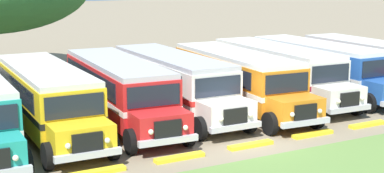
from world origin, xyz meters
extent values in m
plane|color=#84755B|center=(0.00, 0.00, 0.00)|extent=(220.00, 220.00, 0.00)
cube|color=black|center=(-8.32, 5.46, 2.05)|extent=(0.32, 8.00, 0.80)
sphere|color=#EAE5C6|center=(-9.12, -0.90, 1.05)|extent=(0.20, 0.20, 0.20)
cylinder|color=black|center=(-8.58, -0.03, 0.50)|extent=(0.31, 1.01, 1.00)
cube|color=yellow|center=(-6.43, 5.60, 1.55)|extent=(2.74, 9.26, 2.10)
cube|color=black|center=(-6.43, 5.60, 1.38)|extent=(2.77, 9.28, 0.24)
cube|color=black|center=(-5.15, 5.87, 2.05)|extent=(0.25, 8.00, 0.80)
cube|color=black|center=(-7.69, 5.94, 2.05)|extent=(0.25, 8.00, 0.80)
cube|color=beige|center=(-6.43, 5.60, 2.71)|extent=(2.66, 9.16, 0.22)
cube|color=yellow|center=(-6.56, 0.31, 1.02)|extent=(2.24, 1.46, 1.05)
cube|color=black|center=(-6.58, -0.43, 1.05)|extent=(1.10, 0.13, 0.70)
cube|color=#B7B7BC|center=(-6.59, -0.47, 0.62)|extent=(2.40, 0.26, 0.24)
cube|color=black|center=(-6.55, 0.98, 2.05)|extent=(2.20, 0.12, 0.84)
cube|color=black|center=(-6.31, 10.22, 1.45)|extent=(0.90, 0.08, 1.30)
sphere|color=#EAE5C6|center=(-5.89, -0.50, 1.05)|extent=(0.20, 0.20, 0.20)
sphere|color=#EAE5C6|center=(-7.29, -0.46, 1.05)|extent=(0.20, 0.20, 0.20)
cylinder|color=black|center=(-5.36, 0.38, 0.50)|extent=(0.31, 1.01, 1.00)
cylinder|color=black|center=(-7.76, 0.44, 0.50)|extent=(0.31, 1.01, 1.00)
cylinder|color=black|center=(-5.15, 8.57, 0.50)|extent=(0.31, 1.01, 1.00)
cylinder|color=black|center=(-7.55, 8.64, 0.50)|extent=(0.31, 1.01, 1.00)
cube|color=red|center=(-2.99, 5.77, 1.55)|extent=(3.11, 9.35, 2.10)
cube|color=white|center=(-2.99, 5.77, 1.38)|extent=(3.14, 9.37, 0.24)
cube|color=black|center=(-1.71, 5.98, 2.05)|extent=(0.57, 7.98, 0.80)
cube|color=black|center=(-4.24, 6.15, 2.05)|extent=(0.57, 7.98, 0.80)
cube|color=#B2B2B7|center=(-2.99, 5.77, 2.71)|extent=(3.02, 9.24, 0.22)
cube|color=red|center=(-3.35, 0.48, 1.02)|extent=(2.29, 1.54, 1.05)
cube|color=black|center=(-3.40, -0.26, 1.05)|extent=(1.10, 0.17, 0.70)
cube|color=#B7B7BC|center=(-3.40, -0.30, 0.62)|extent=(2.41, 0.36, 0.24)
cube|color=black|center=(-3.30, 1.15, 2.05)|extent=(2.20, 0.21, 0.84)
cube|color=white|center=(-2.69, 10.38, 1.45)|extent=(0.90, 0.12, 1.30)
sphere|color=#EAE5C6|center=(-2.70, -0.36, 1.05)|extent=(0.20, 0.20, 0.20)
sphere|color=#EAE5C6|center=(-4.10, -0.26, 1.05)|extent=(0.20, 0.20, 0.20)
cylinder|color=black|center=(-2.14, 0.50, 0.50)|extent=(0.35, 1.02, 1.00)
cylinder|color=black|center=(-4.54, 0.66, 0.50)|extent=(0.35, 1.02, 1.00)
cylinder|color=black|center=(-1.60, 8.68, 0.50)|extent=(0.35, 1.02, 1.00)
cylinder|color=black|center=(-3.99, 8.84, 0.50)|extent=(0.35, 1.02, 1.00)
cube|color=silver|center=(0.00, 6.15, 1.55)|extent=(2.71, 9.26, 2.10)
cube|color=red|center=(0.00, 6.15, 1.38)|extent=(2.74, 9.28, 0.24)
cube|color=black|center=(1.28, 6.42, 2.05)|extent=(0.23, 8.00, 0.80)
cube|color=black|center=(-1.26, 6.48, 2.05)|extent=(0.23, 8.00, 0.80)
cube|color=#B2B2B7|center=(0.00, 6.15, 2.71)|extent=(2.63, 9.15, 0.22)
cube|color=silver|center=(-0.12, 0.85, 1.02)|extent=(2.23, 1.45, 1.05)
cube|color=black|center=(-0.14, 0.11, 1.05)|extent=(1.10, 0.13, 0.70)
cube|color=#B7B7BC|center=(-0.14, 0.07, 0.62)|extent=(2.40, 0.26, 0.24)
cube|color=black|center=(-0.11, 1.52, 2.05)|extent=(2.20, 0.11, 0.84)
cube|color=red|center=(0.11, 10.77, 1.45)|extent=(0.90, 0.08, 1.30)
sphere|color=#EAE5C6|center=(0.56, 0.04, 1.05)|extent=(0.20, 0.20, 0.20)
sphere|color=#EAE5C6|center=(-0.84, 0.08, 1.05)|extent=(0.20, 0.20, 0.20)
cylinder|color=black|center=(1.08, 0.92, 0.50)|extent=(0.30, 1.01, 1.00)
cylinder|color=black|center=(-1.32, 0.98, 0.50)|extent=(0.30, 1.01, 1.00)
cylinder|color=black|center=(1.27, 9.12, 0.50)|extent=(0.30, 1.01, 1.00)
cylinder|color=black|center=(-1.13, 9.18, 0.50)|extent=(0.30, 1.01, 1.00)
cube|color=orange|center=(3.21, 5.30, 1.55)|extent=(3.10, 9.35, 2.10)
cube|color=white|center=(3.21, 5.30, 1.38)|extent=(3.13, 9.37, 0.24)
cube|color=black|center=(4.50, 5.51, 2.05)|extent=(0.57, 7.99, 0.80)
cube|color=black|center=(1.96, 5.68, 2.05)|extent=(0.57, 7.99, 0.80)
cube|color=silver|center=(3.21, 5.30, 2.71)|extent=(3.02, 9.24, 0.22)
cube|color=orange|center=(2.86, 0.01, 1.02)|extent=(2.29, 1.54, 1.05)
cube|color=black|center=(2.81, -0.73, 1.05)|extent=(1.10, 0.17, 0.70)
cube|color=#B7B7BC|center=(2.81, -0.77, 0.62)|extent=(2.41, 0.36, 0.24)
cube|color=black|center=(2.90, 0.68, 2.05)|extent=(2.20, 0.21, 0.84)
cube|color=white|center=(3.52, 9.91, 1.45)|extent=(0.90, 0.12, 1.30)
sphere|color=#EAE5C6|center=(3.51, -0.82, 1.05)|extent=(0.20, 0.20, 0.20)
sphere|color=#EAE5C6|center=(2.11, -0.73, 1.05)|extent=(0.20, 0.20, 0.20)
cylinder|color=black|center=(4.06, 0.03, 0.50)|extent=(0.35, 1.02, 1.00)
cylinder|color=black|center=(1.67, 0.19, 0.50)|extent=(0.35, 1.02, 1.00)
cylinder|color=black|center=(4.61, 8.21, 0.50)|extent=(0.35, 1.02, 1.00)
cylinder|color=black|center=(2.21, 8.37, 0.50)|extent=(0.35, 1.02, 1.00)
cube|color=silver|center=(6.43, 6.20, 1.55)|extent=(2.90, 9.30, 2.10)
cube|color=maroon|center=(6.43, 6.20, 1.38)|extent=(2.93, 9.32, 0.24)
cube|color=black|center=(7.71, 6.44, 2.05)|extent=(0.39, 7.99, 0.80)
cube|color=black|center=(5.17, 6.55, 2.05)|extent=(0.39, 7.99, 0.80)
cube|color=silver|center=(6.43, 6.20, 2.71)|extent=(2.81, 9.20, 0.22)
cube|color=silver|center=(6.20, 0.90, 1.02)|extent=(2.26, 1.49, 1.05)
cube|color=black|center=(6.17, 0.16, 1.05)|extent=(1.10, 0.15, 0.70)
cube|color=#B7B7BC|center=(6.17, 0.12, 0.62)|extent=(2.41, 0.30, 0.24)
cube|color=black|center=(6.23, 1.57, 2.05)|extent=(2.20, 0.16, 0.84)
cube|color=maroon|center=(6.63, 10.81, 1.45)|extent=(0.90, 0.10, 1.30)
sphere|color=#EAE5C6|center=(6.86, 0.08, 1.05)|extent=(0.20, 0.20, 0.20)
sphere|color=#EAE5C6|center=(5.47, 0.14, 1.05)|extent=(0.20, 0.20, 0.20)
cylinder|color=black|center=(7.40, 0.95, 0.50)|extent=(0.32, 1.01, 1.00)
cylinder|color=black|center=(5.00, 1.05, 0.50)|extent=(0.32, 1.01, 1.00)
cylinder|color=black|center=(7.76, 9.14, 0.50)|extent=(0.32, 1.01, 1.00)
cylinder|color=black|center=(5.36, 9.24, 0.50)|extent=(0.32, 1.01, 1.00)
cube|color=#23519E|center=(9.44, 6.19, 1.55)|extent=(2.55, 9.21, 2.10)
cube|color=silver|center=(9.44, 6.19, 1.38)|extent=(2.58, 9.23, 0.24)
cube|color=black|center=(10.71, 6.49, 2.05)|extent=(0.08, 8.00, 0.80)
cube|color=black|center=(8.17, 6.50, 2.05)|extent=(0.08, 8.00, 0.80)
cube|color=silver|center=(9.44, 6.19, 2.71)|extent=(2.47, 9.11, 0.22)
cube|color=black|center=(9.41, 1.56, 2.05)|extent=(2.20, 0.07, 0.84)
cube|color=silver|center=(9.46, 10.81, 1.45)|extent=(0.90, 0.06, 1.30)
cylinder|color=black|center=(8.21, 1.00, 0.50)|extent=(0.29, 1.00, 1.00)
cylinder|color=black|center=(10.65, 9.19, 0.50)|extent=(0.29, 1.00, 1.00)
cylinder|color=black|center=(8.25, 9.20, 0.50)|extent=(0.29, 1.00, 1.00)
cube|color=red|center=(12.63, 5.26, 1.55)|extent=(2.78, 9.27, 2.10)
cube|color=white|center=(12.63, 5.26, 1.38)|extent=(2.82, 9.29, 0.24)
cube|color=black|center=(13.91, 5.52, 2.05)|extent=(0.29, 8.00, 0.80)
cube|color=black|center=(11.37, 5.60, 2.05)|extent=(0.29, 8.00, 0.80)
cube|color=beige|center=(12.63, 5.26, 2.71)|extent=(2.70, 9.17, 0.22)
cube|color=white|center=(12.77, 9.88, 1.45)|extent=(0.90, 0.09, 1.30)
cylinder|color=black|center=(13.92, 8.22, 0.50)|extent=(0.31, 1.01, 1.00)
cylinder|color=black|center=(11.52, 8.30, 0.50)|extent=(0.31, 1.01, 1.00)
cube|color=yellow|center=(-6.39, -0.80, 0.07)|extent=(2.00, 0.36, 0.15)
cube|color=yellow|center=(-3.19, -0.80, 0.07)|extent=(2.00, 0.36, 0.15)
cube|color=yellow|center=(0.00, -0.80, 0.07)|extent=(2.00, 0.36, 0.15)
cube|color=yellow|center=(3.19, -0.80, 0.07)|extent=(2.00, 0.36, 0.15)
cube|color=yellow|center=(6.39, -0.80, 0.07)|extent=(2.00, 0.36, 0.15)
camera|label=1|loc=(-12.64, -18.75, 6.86)|focal=53.62mm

